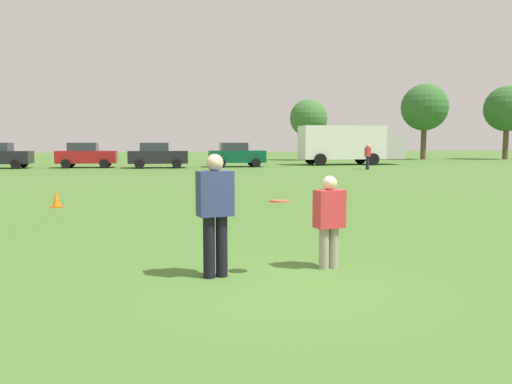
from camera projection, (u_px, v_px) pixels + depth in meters
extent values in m
plane|color=#47702D|center=(278.00, 285.00, 6.67)|extent=(176.60, 176.60, 0.00)
cylinder|color=black|center=(209.00, 247.00, 7.01)|extent=(0.16, 0.16, 0.86)
cylinder|color=black|center=(222.00, 246.00, 7.08)|extent=(0.16, 0.16, 0.86)
cube|color=navy|center=(215.00, 193.00, 6.97)|extent=(0.51, 0.34, 0.62)
sphere|color=#D8AD8C|center=(215.00, 163.00, 6.93)|extent=(0.24, 0.24, 0.24)
cylinder|color=gray|center=(334.00, 247.00, 7.59)|extent=(0.15, 0.15, 0.61)
cylinder|color=gray|center=(324.00, 248.00, 7.53)|extent=(0.15, 0.15, 0.61)
cube|color=red|center=(329.00, 209.00, 7.50)|extent=(0.46, 0.31, 0.56)
sphere|color=beige|center=(330.00, 183.00, 7.46)|extent=(0.21, 0.21, 0.21)
cylinder|color=#E54C33|center=(279.00, 201.00, 7.10)|extent=(0.27, 0.27, 0.04)
cube|color=#D8590C|center=(57.00, 207.00, 14.68)|extent=(0.32, 0.32, 0.03)
cone|color=orange|center=(57.00, 198.00, 14.66)|extent=(0.24, 0.24, 0.45)
cube|color=black|center=(0.00, 157.00, 35.98)|extent=(4.30, 2.06, 0.90)
cylinder|color=black|center=(23.00, 163.00, 37.23)|extent=(0.67, 0.26, 0.66)
cylinder|color=black|center=(16.00, 164.00, 35.27)|extent=(0.67, 0.26, 0.66)
cube|color=maroon|center=(87.00, 157.00, 37.00)|extent=(4.30, 2.06, 0.90)
cube|color=#2D333D|center=(83.00, 147.00, 36.89)|extent=(2.10, 1.76, 0.64)
cylinder|color=black|center=(107.00, 162.00, 38.26)|extent=(0.67, 0.26, 0.66)
cylinder|color=black|center=(104.00, 164.00, 36.30)|extent=(0.67, 0.26, 0.66)
cylinder|color=black|center=(71.00, 163.00, 37.80)|extent=(0.67, 0.26, 0.66)
cylinder|color=black|center=(66.00, 164.00, 35.84)|extent=(0.67, 0.26, 0.66)
cube|color=black|center=(158.00, 157.00, 36.67)|extent=(4.30, 2.06, 0.90)
cube|color=#2D333D|center=(154.00, 147.00, 36.56)|extent=(2.10, 1.76, 0.64)
cylinder|color=black|center=(176.00, 163.00, 37.92)|extent=(0.67, 0.26, 0.66)
cylinder|color=black|center=(177.00, 164.00, 35.97)|extent=(0.67, 0.26, 0.66)
cylinder|color=black|center=(141.00, 163.00, 37.47)|extent=(0.67, 0.26, 0.66)
cylinder|color=black|center=(139.00, 164.00, 35.51)|extent=(0.67, 0.26, 0.66)
cube|color=#0C4C2D|center=(237.00, 156.00, 38.27)|extent=(4.30, 2.06, 0.90)
cube|color=#2D333D|center=(234.00, 147.00, 38.15)|extent=(2.10, 1.76, 0.64)
cylinder|color=black|center=(252.00, 162.00, 39.52)|extent=(0.67, 0.26, 0.66)
cylinder|color=black|center=(256.00, 163.00, 37.56)|extent=(0.67, 0.26, 0.66)
cylinder|color=black|center=(218.00, 162.00, 39.06)|extent=(0.67, 0.26, 0.66)
cylinder|color=black|center=(221.00, 163.00, 37.11)|extent=(0.67, 0.26, 0.66)
cube|color=white|center=(341.00, 142.00, 41.63)|extent=(6.94, 2.91, 2.70)
cube|color=#B2B2B7|center=(389.00, 147.00, 42.40)|extent=(1.94, 2.41, 2.00)
cylinder|color=black|center=(360.00, 158.00, 43.50)|extent=(0.98, 0.34, 0.96)
cylinder|color=black|center=(373.00, 159.00, 40.81)|extent=(0.98, 0.34, 0.96)
cylinder|color=black|center=(311.00, 159.00, 42.72)|extent=(0.98, 0.34, 0.96)
cylinder|color=black|center=(320.00, 160.00, 40.04)|extent=(0.98, 0.34, 0.96)
cylinder|color=#1E234C|center=(367.00, 163.00, 34.66)|extent=(0.17, 0.17, 0.89)
cylinder|color=#1E234C|center=(368.00, 163.00, 34.48)|extent=(0.17, 0.17, 0.89)
cube|color=red|center=(368.00, 152.00, 34.49)|extent=(0.32, 0.51, 0.63)
sphere|color=#D8AD8C|center=(368.00, 146.00, 34.45)|extent=(0.24, 0.24, 0.24)
cylinder|color=brown|center=(308.00, 147.00, 51.90)|extent=(0.45, 0.45, 2.67)
sphere|color=#3D7033|center=(309.00, 118.00, 51.61)|extent=(3.82, 3.82, 3.82)
cylinder|color=brown|center=(423.00, 143.00, 54.22)|extent=(0.57, 0.57, 3.44)
sphere|color=#33662D|center=(425.00, 107.00, 53.84)|extent=(4.92, 4.92, 4.92)
cylinder|color=brown|center=(506.00, 144.00, 54.44)|extent=(0.56, 0.56, 3.37)
sphere|color=#33662D|center=(507.00, 109.00, 54.07)|extent=(4.81, 4.81, 4.81)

